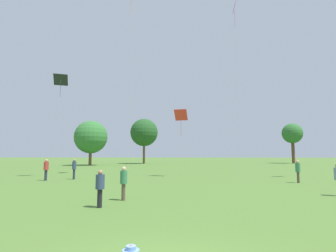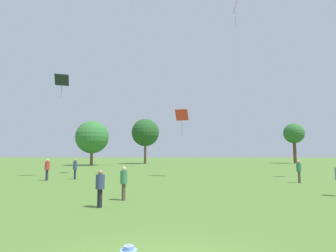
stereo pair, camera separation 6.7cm
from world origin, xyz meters
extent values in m
sphere|color=brown|center=(-0.49, 0.08, 0.51)|extent=(0.18, 0.18, 0.18)
cylinder|color=#6B8ED1|center=(-0.49, 0.08, 0.52)|extent=(0.30, 0.30, 0.01)
cylinder|color=#6B8ED1|center=(-0.49, 0.08, 0.55)|extent=(0.18, 0.18, 0.08)
cylinder|color=brown|center=(-2.32, 7.91, 0.39)|extent=(0.24, 0.24, 0.78)
cylinder|color=#387A51|center=(-2.32, 7.91, 1.08)|extent=(0.44, 0.44, 0.61)
sphere|color=#DBAD89|center=(-2.32, 7.91, 1.48)|extent=(0.21, 0.21, 0.21)
cylinder|color=#282D42|center=(-8.79, 17.85, 0.43)|extent=(0.26, 0.26, 0.85)
cylinder|color=#334260|center=(-8.79, 17.85, 1.19)|extent=(0.47, 0.47, 0.68)
sphere|color=#A37556|center=(-8.79, 17.85, 1.63)|extent=(0.23, 0.23, 0.23)
cylinder|color=black|center=(-2.94, 6.21, 0.37)|extent=(0.28, 0.28, 0.75)
cylinder|color=#334260|center=(-2.94, 6.21, 1.04)|extent=(0.51, 0.51, 0.59)
sphere|color=#A37556|center=(-2.94, 6.21, 1.43)|extent=(0.20, 0.20, 0.20)
cylinder|color=brown|center=(9.34, 15.91, 0.42)|extent=(0.20, 0.20, 0.83)
cylinder|color=#387A51|center=(9.34, 15.91, 1.16)|extent=(0.35, 0.35, 0.66)
sphere|color=tan|center=(9.34, 15.91, 1.58)|extent=(0.22, 0.22, 0.22)
cylinder|color=#282D42|center=(-10.70, 16.74, 0.43)|extent=(0.28, 0.28, 0.86)
cylinder|color=#B23833|center=(-10.70, 16.74, 1.20)|extent=(0.52, 0.52, 0.68)
sphere|color=tan|center=(-10.70, 16.74, 1.64)|extent=(0.23, 0.23, 0.23)
cube|color=#1E2328|center=(-11.34, 19.97, 9.45)|extent=(1.55, 1.35, 0.90)
cylinder|color=#1E2328|center=(-11.34, 19.97, 8.36)|extent=(0.02, 0.02, 1.28)
cylinder|color=#BCB7A8|center=(-11.34, 19.97, 4.73)|extent=(0.01, 0.01, 9.45)
cube|color=#B738C6|center=(5.53, 18.74, 15.89)|extent=(0.37, 0.99, 0.93)
cylinder|color=#B738C6|center=(5.53, 18.74, 14.75)|extent=(0.02, 0.02, 1.61)
cylinder|color=#BCB7A8|center=(5.53, 18.74, 7.95)|extent=(0.01, 0.01, 15.89)
cylinder|color=orange|center=(-4.88, 22.16, 18.31)|extent=(0.02, 0.02, 1.74)
cylinder|color=#BCB7A8|center=(-4.88, 22.16, 9.77)|extent=(0.01, 0.01, 19.53)
cube|color=red|center=(0.48, 20.88, 6.01)|extent=(1.38, 1.01, 1.01)
cylinder|color=red|center=(0.48, 20.88, 4.77)|extent=(0.02, 0.02, 1.61)
cylinder|color=#BCB7A8|center=(0.48, 20.88, 3.01)|extent=(0.01, 0.01, 6.00)
cylinder|color=brown|center=(26.42, 57.05, 2.82)|extent=(0.70, 0.70, 5.64)
sphere|color=#2D662D|center=(26.42, 57.05, 6.91)|extent=(4.61, 4.61, 4.61)
cylinder|color=brown|center=(-7.65, 53.55, 2.63)|extent=(0.51, 0.51, 5.25)
sphere|color=#235123|center=(-7.65, 53.55, 6.95)|extent=(6.16, 6.16, 6.16)
cylinder|color=brown|center=(-16.68, 44.63, 1.83)|extent=(0.55, 0.55, 3.67)
sphere|color=#337033|center=(-16.68, 44.63, 5.39)|extent=(6.26, 6.26, 6.26)
camera|label=1|loc=(0.38, -4.67, 2.20)|focal=28.00mm
camera|label=2|loc=(0.44, -4.66, 2.20)|focal=28.00mm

